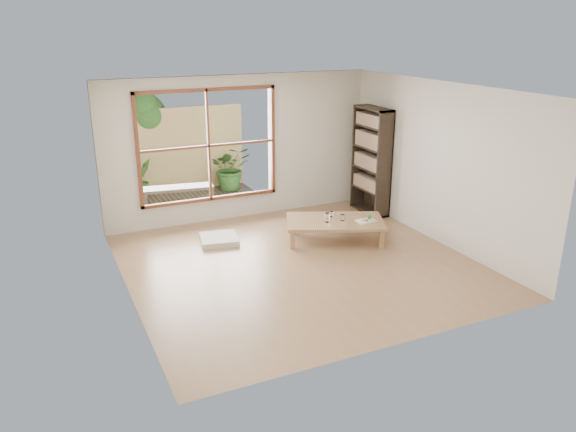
% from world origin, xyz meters
% --- Properties ---
extents(ground, '(5.00, 5.00, 0.00)m').
position_xyz_m(ground, '(0.00, 0.00, 0.00)').
color(ground, '#966B4B').
rests_on(ground, ground).
extents(low_table, '(1.82, 1.46, 0.35)m').
position_xyz_m(low_table, '(0.98, 0.63, 0.31)').
color(low_table, tan).
rests_on(low_table, ground).
extents(floor_cushion, '(0.71, 0.71, 0.09)m').
position_xyz_m(floor_cushion, '(-0.81, 1.37, 0.04)').
color(floor_cushion, beige).
rests_on(floor_cushion, ground).
extents(bookshelf, '(0.32, 0.90, 2.00)m').
position_xyz_m(bookshelf, '(2.32, 1.67, 1.00)').
color(bookshelf, black).
rests_on(bookshelf, ground).
extents(glass_tall, '(0.08, 0.08, 0.16)m').
position_xyz_m(glass_tall, '(0.81, 0.61, 0.43)').
color(glass_tall, silver).
rests_on(glass_tall, low_table).
extents(glass_mid, '(0.07, 0.07, 0.10)m').
position_xyz_m(glass_mid, '(1.07, 0.56, 0.40)').
color(glass_mid, silver).
rests_on(glass_mid, low_table).
extents(glass_short, '(0.07, 0.07, 0.09)m').
position_xyz_m(glass_short, '(1.01, 0.82, 0.40)').
color(glass_short, silver).
rests_on(glass_short, low_table).
extents(glass_small, '(0.07, 0.07, 0.08)m').
position_xyz_m(glass_small, '(0.91, 0.78, 0.39)').
color(glass_small, silver).
rests_on(glass_small, low_table).
extents(food_tray, '(0.32, 0.24, 0.10)m').
position_xyz_m(food_tray, '(1.43, 0.37, 0.37)').
color(food_tray, white).
rests_on(food_tray, low_table).
extents(deck, '(2.80, 2.00, 0.05)m').
position_xyz_m(deck, '(-0.60, 3.56, 0.00)').
color(deck, '#3E352D').
rests_on(deck, ground).
extents(garden_bench, '(1.38, 0.59, 0.42)m').
position_xyz_m(garden_bench, '(-0.96, 3.37, 0.39)').
color(garden_bench, black).
rests_on(garden_bench, deck).
extents(bamboo_fence, '(2.80, 0.06, 1.80)m').
position_xyz_m(bamboo_fence, '(-0.60, 4.56, 0.90)').
color(bamboo_fence, tan).
rests_on(bamboo_fence, ground).
extents(shrub_right, '(0.95, 0.86, 0.95)m').
position_xyz_m(shrub_right, '(0.40, 4.19, 0.50)').
color(shrub_right, '#336023').
rests_on(shrub_right, deck).
extents(shrub_left, '(0.59, 0.54, 0.86)m').
position_xyz_m(shrub_left, '(-1.52, 4.13, 0.46)').
color(shrub_left, '#336023').
rests_on(shrub_left, deck).
extents(garden_tree, '(1.04, 0.85, 2.22)m').
position_xyz_m(garden_tree, '(-1.28, 4.86, 1.63)').
color(garden_tree, '#4C3D2D').
rests_on(garden_tree, ground).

